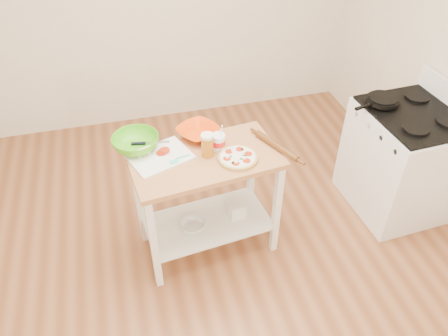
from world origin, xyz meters
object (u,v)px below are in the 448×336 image
object	(u,v)px
beer_pint	(207,145)
spatula	(179,159)
skillet	(382,100)
green_bowl	(136,143)
prep_island	(206,185)
yogurt_tub	(218,142)
shelf_bin	(236,209)
gas_stove	(401,160)
cutting_board	(159,156)
rolling_pin	(276,146)
knife	(145,143)
orange_bowl	(198,132)
pizza	(238,158)
shelf_glass_bowl	(193,225)

from	to	relation	value
beer_pint	spatula	bearing A→B (deg)	-177.36
skillet	green_bowl	xyz separation A→B (m)	(-1.93, -0.04, -0.02)
prep_island	yogurt_tub	bearing A→B (deg)	31.64
beer_pint	skillet	bearing A→B (deg)	9.22
skillet	shelf_bin	bearing A→B (deg)	176.73
spatula	gas_stove	bearing A→B (deg)	-7.47
cutting_board	yogurt_tub	world-z (taller)	yogurt_tub
rolling_pin	green_bowl	bearing A→B (deg)	165.17
knife	orange_bowl	distance (m)	0.39
skillet	yogurt_tub	distance (m)	1.39
shelf_bin	beer_pint	bearing A→B (deg)	179.08
cutting_board	green_bowl	bearing A→B (deg)	116.48
prep_island	pizza	xyz separation A→B (m)	(0.21, -0.08, 0.28)
pizza	knife	xyz separation A→B (m)	(-0.59, 0.33, 0.00)
skillet	prep_island	bearing A→B (deg)	175.47
yogurt_tub	shelf_glass_bowl	distance (m)	0.72
prep_island	shelf_glass_bowl	bearing A→B (deg)	-161.73
skillet	rolling_pin	distance (m)	1.03
cutting_board	shelf_bin	size ratio (longest dim) A/B	3.91
shelf_glass_bowl	shelf_bin	size ratio (longest dim) A/B	1.59
rolling_pin	shelf_bin	world-z (taller)	rolling_pin
cutting_board	orange_bowl	distance (m)	0.36
knife	yogurt_tub	world-z (taller)	yogurt_tub
yogurt_tub	shelf_glass_bowl	xyz separation A→B (m)	(-0.24, -0.11, -0.67)
yogurt_tub	pizza	bearing A→B (deg)	-57.32
orange_bowl	green_bowl	bearing A→B (deg)	-174.98
skillet	shelf_glass_bowl	xyz separation A→B (m)	(-1.61, -0.29, -0.68)
shelf_glass_bowl	gas_stove	bearing A→B (deg)	3.36
gas_stove	orange_bowl	world-z (taller)	gas_stove
skillet	rolling_pin	size ratio (longest dim) A/B	1.00
rolling_pin	spatula	bearing A→B (deg)	176.61
cutting_board	knife	size ratio (longest dim) A/B	1.76
gas_stove	spatula	distance (m)	1.92
rolling_pin	shelf_glass_bowl	world-z (taller)	rolling_pin
gas_stove	shelf_glass_bowl	bearing A→B (deg)	-179.72
pizza	orange_bowl	distance (m)	0.39
cutting_board	orange_bowl	size ratio (longest dim) A/B	1.69
green_bowl	beer_pint	world-z (taller)	beer_pint
green_bowl	yogurt_tub	bearing A→B (deg)	-14.90
beer_pint	yogurt_tub	bearing A→B (deg)	30.41
shelf_bin	rolling_pin	bearing A→B (deg)	-9.87
yogurt_tub	shelf_bin	xyz separation A→B (m)	(0.13, -0.06, -0.64)
orange_bowl	green_bowl	size ratio (longest dim) A/B	0.87
knife	green_bowl	size ratio (longest dim) A/B	0.83
spatula	shelf_bin	size ratio (longest dim) A/B	1.21
pizza	shelf_glass_bowl	size ratio (longest dim) A/B	1.41
pizza	yogurt_tub	distance (m)	0.18
pizza	beer_pint	xyz separation A→B (m)	(-0.19, 0.10, 0.07)
skillet	orange_bowl	size ratio (longest dim) A/B	1.43
rolling_pin	shelf_glass_bowl	xyz separation A→B (m)	(-0.63, -0.01, -0.63)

